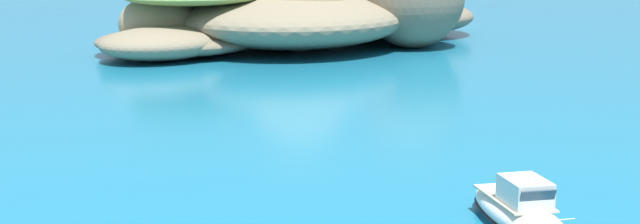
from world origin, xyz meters
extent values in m
ellipsoid|color=#84755B|center=(13.21, 65.95, 2.67)|extent=(30.39, 33.92, 5.34)
ellipsoid|color=#756651|center=(26.35, 72.50, 1.96)|extent=(21.64, 21.97, 3.91)
ellipsoid|color=#9E8966|center=(12.52, 61.30, 4.21)|extent=(11.32, 10.43, 8.42)
ellipsoid|color=#756651|center=(5.93, 64.96, 1.87)|extent=(18.92, 17.92, 3.75)
ellipsoid|color=#9E8966|center=(0.40, 63.62, 2.55)|extent=(9.07, 8.38, 5.09)
ellipsoid|color=#756651|center=(1.61, 61.91, 1.15)|extent=(17.77, 16.80, 2.29)
ellipsoid|color=#84755B|center=(0.25, 59.27, 1.38)|extent=(14.38, 13.79, 2.76)
ellipsoid|color=white|center=(7.14, 13.65, 0.52)|extent=(2.32, 6.22, 1.03)
ellipsoid|color=black|center=(7.14, 13.65, 0.28)|extent=(2.37, 6.34, 0.12)
cube|color=#C6B793|center=(7.18, 14.10, 0.96)|extent=(1.82, 3.46, 0.06)
cube|color=silver|center=(7.12, 13.34, 1.41)|extent=(1.41, 1.80, 0.85)
cube|color=#2D4756|center=(7.05, 12.47, 1.50)|extent=(1.20, 0.30, 0.46)
cylinder|color=silver|center=(6.95, 11.28, 1.14)|extent=(1.28, 0.14, 0.04)
camera|label=1|loc=(-6.54, -8.97, 9.20)|focal=45.52mm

